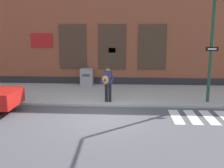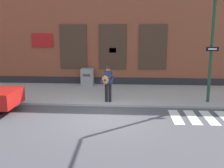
{
  "view_description": "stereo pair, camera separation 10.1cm",
  "coord_description": "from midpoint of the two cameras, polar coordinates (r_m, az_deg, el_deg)",
  "views": [
    {
      "loc": [
        1.03,
        -10.24,
        3.58
      ],
      "look_at": [
        0.27,
        2.01,
        1.05
      ],
      "focal_mm": 42.0,
      "sensor_mm": 36.0,
      "label": 1
    },
    {
      "loc": [
        1.13,
        -10.23,
        3.58
      ],
      "look_at": [
        0.27,
        2.01,
        1.05
      ],
      "focal_mm": 42.0,
      "sensor_mm": 36.0,
      "label": 2
    }
  ],
  "objects": [
    {
      "name": "busker",
      "position": [
        12.71,
        -1.18,
        0.47
      ],
      "size": [
        0.72,
        0.63,
        1.77
      ],
      "color": "black",
      "rests_on": "sidewalk"
    },
    {
      "name": "sidewalk",
      "position": [
        14.83,
        -0.74,
        -2.09
      ],
      "size": [
        28.0,
        4.84,
        0.1
      ],
      "color": "#ADAAA3",
      "rests_on": "ground"
    },
    {
      "name": "utility_box",
      "position": [
        16.81,
        -5.67,
        1.55
      ],
      "size": [
        0.77,
        0.7,
        1.07
      ],
      "color": "#9E9E9E",
      "rests_on": "sidewalk"
    },
    {
      "name": "ground_plane",
      "position": [
        10.9,
        -2.38,
        -7.52
      ],
      "size": [
        160.0,
        160.0,
        0.0
      ],
      "primitive_type": "plane",
      "color": "#4C4C51"
    },
    {
      "name": "building_backdrop",
      "position": [
        18.81,
        0.25,
        11.65
      ],
      "size": [
        28.0,
        4.06,
        7.15
      ],
      "color": "brown",
      "rests_on": "ground"
    },
    {
      "name": "traffic_light",
      "position": [
        12.29,
        22.71,
        12.13
      ],
      "size": [
        0.6,
        3.15,
        5.46
      ],
      "color": "#1E472D",
      "rests_on": "sidewalk"
    }
  ]
}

